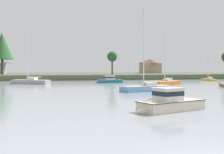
{
  "coord_description": "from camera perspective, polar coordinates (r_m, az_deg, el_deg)",
  "views": [
    {
      "loc": [
        -6.17,
        -8.84,
        3.72
      ],
      "look_at": [
        4.64,
        43.02,
        2.0
      ],
      "focal_mm": 44.51,
      "sensor_mm": 36.0,
      "label": 1
    }
  ],
  "objects": [
    {
      "name": "cruiser_cream",
      "position": [
        24.37,
        10.89,
        -5.9
      ],
      "size": [
        7.36,
        4.57,
        3.67
      ],
      "color": "beige",
      "rests_on": "ground"
    },
    {
      "name": "sailboat_grey",
      "position": [
        67.04,
        -16.39,
        -1.16
      ],
      "size": [
        9.22,
        6.44,
        12.78
      ],
      "color": "gray",
      "rests_on": "ground"
    },
    {
      "name": "sailboat_orange",
      "position": [
        62.6,
        11.11,
        -1.36
      ],
      "size": [
        7.72,
        5.9,
        12.08
      ],
      "color": "orange",
      "rests_on": "ground"
    },
    {
      "name": "shore_tree_left_mid",
      "position": [
        91.42,
        0.04,
        4.15
      ],
      "size": [
        3.32,
        3.32,
        7.56
      ],
      "color": "brown",
      "rests_on": "far_shore_bank"
    },
    {
      "name": "sailboat_skyblue",
      "position": [
        45.23,
        7.25,
        -2.53
      ],
      "size": [
        9.35,
        5.25,
        13.82
      ],
      "color": "#669ECC",
      "rests_on": "ground"
    },
    {
      "name": "cottage_hillside",
      "position": [
        115.67,
        7.85,
        2.28
      ],
      "size": [
        7.57,
        8.81,
        5.82
      ],
      "color": "tan",
      "rests_on": "far_shore_bank"
    },
    {
      "name": "cruiser_teal",
      "position": [
        69.88,
        -0.86,
        -0.84
      ],
      "size": [
        7.03,
        3.01,
        3.24
      ],
      "color": "#196B70",
      "rests_on": "ground"
    },
    {
      "name": "far_shore_bank",
      "position": [
        108.71,
        -8.52,
        0.3
      ],
      "size": [
        205.08,
        50.94,
        1.6
      ],
      "primitive_type": "cube",
      "color": "#4C563D",
      "rests_on": "ground"
    },
    {
      "name": "shore_tree_inland_b",
      "position": [
        97.8,
        -21.65,
        5.93
      ],
      "size": [
        7.16,
        7.16,
        13.71
      ],
      "color": "brown",
      "rests_on": "far_shore_bank"
    },
    {
      "name": "sailboat_yellow",
      "position": [
        86.03,
        19.28,
        -0.59
      ],
      "size": [
        2.4,
        6.91,
        8.66
      ],
      "color": "gold",
      "rests_on": "ground"
    }
  ]
}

